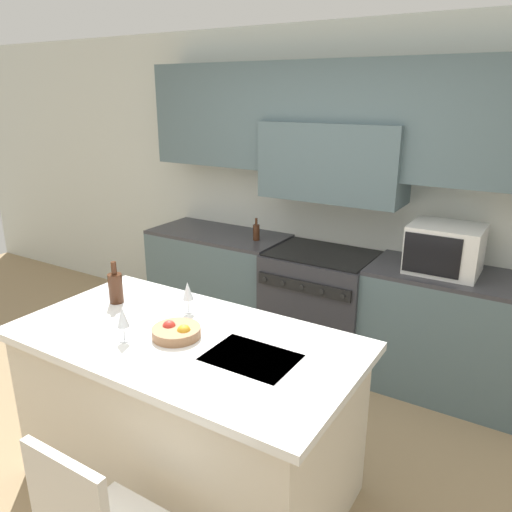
# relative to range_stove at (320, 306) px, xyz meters

# --- Properties ---
(ground_plane) EXTENTS (10.00, 10.00, 0.00)m
(ground_plane) POSITION_rel_range_stove_xyz_m (0.00, -1.79, -0.47)
(ground_plane) COLOR #997F5B
(back_cabinetry) EXTENTS (10.00, 0.46, 2.70)m
(back_cabinetry) POSITION_rel_range_stove_xyz_m (0.00, 0.27, 1.12)
(back_cabinetry) COLOR silver
(back_cabinetry) RESTS_ON ground_plane
(back_counter) EXTENTS (3.37, 0.62, 0.94)m
(back_counter) POSITION_rel_range_stove_xyz_m (-0.00, 0.02, 0.01)
(back_counter) COLOR #4C6066
(back_counter) RESTS_ON ground_plane
(range_stove) EXTENTS (0.85, 0.70, 0.93)m
(range_stove) POSITION_rel_range_stove_xyz_m (0.00, 0.00, 0.00)
(range_stove) COLOR #2D2D33
(range_stove) RESTS_ON ground_plane
(microwave) EXTENTS (0.49, 0.41, 0.34)m
(microwave) POSITION_rel_range_stove_xyz_m (0.93, 0.02, 0.65)
(microwave) COLOR silver
(microwave) RESTS_ON back_counter
(kitchen_island) EXTENTS (1.89, 1.00, 0.94)m
(kitchen_island) POSITION_rel_range_stove_xyz_m (-0.02, -1.72, 0.00)
(kitchen_island) COLOR beige
(kitchen_island) RESTS_ON ground_plane
(wine_bottle) EXTENTS (0.09, 0.09, 0.26)m
(wine_bottle) POSITION_rel_range_stove_xyz_m (-0.66, -1.58, 0.57)
(wine_bottle) COLOR #422314
(wine_bottle) RESTS_ON kitchen_island
(wine_glass_near) EXTENTS (0.07, 0.07, 0.19)m
(wine_glass_near) POSITION_rel_range_stove_xyz_m (-0.25, -1.92, 0.60)
(wine_glass_near) COLOR white
(wine_glass_near) RESTS_ON kitchen_island
(wine_glass_far) EXTENTS (0.07, 0.07, 0.19)m
(wine_glass_far) POSITION_rel_range_stove_xyz_m (-0.19, -1.47, 0.60)
(wine_glass_far) COLOR white
(wine_glass_far) RESTS_ON kitchen_island
(fruit_bowl) EXTENTS (0.26, 0.26, 0.08)m
(fruit_bowl) POSITION_rel_range_stove_xyz_m (-0.05, -1.74, 0.50)
(fruit_bowl) COLOR #996B47
(fruit_bowl) RESTS_ON kitchen_island
(oil_bottle_on_counter) EXTENTS (0.06, 0.06, 0.20)m
(oil_bottle_on_counter) POSITION_rel_range_stove_xyz_m (-0.63, -0.00, 0.55)
(oil_bottle_on_counter) COLOR #422314
(oil_bottle_on_counter) RESTS_ON back_counter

